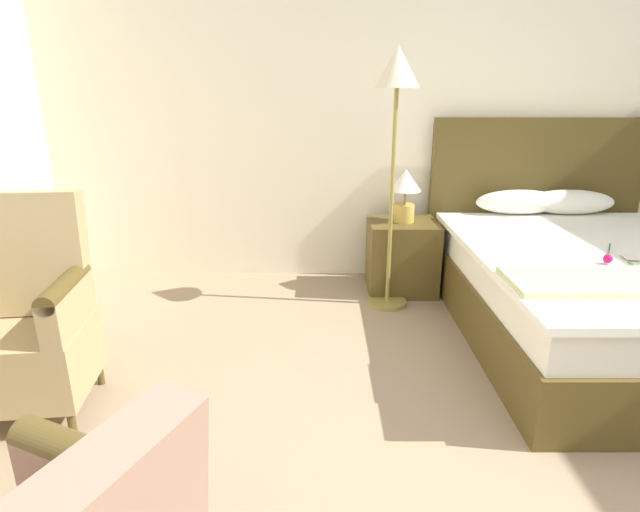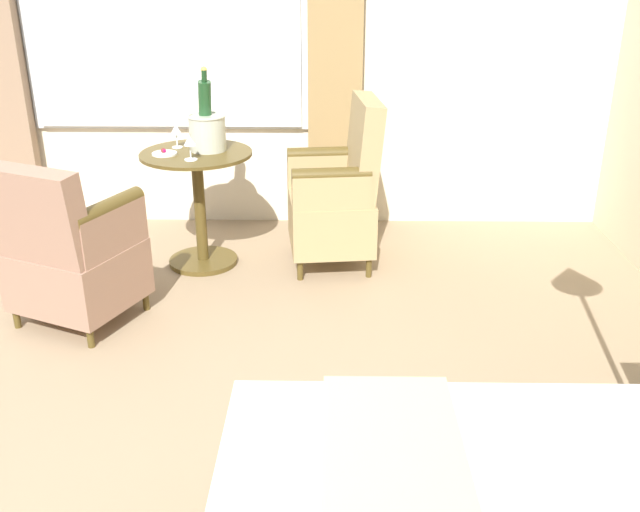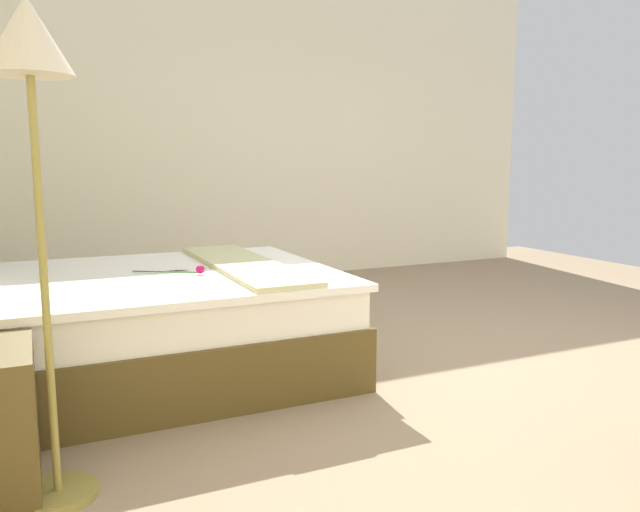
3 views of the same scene
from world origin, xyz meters
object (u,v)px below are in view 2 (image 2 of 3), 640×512
(side_table_round, at_px, (199,199))
(armchair_by_window, at_px, (338,196))
(wine_glass_near_edge, at_px, (190,143))
(wine_glass_near_bucket, at_px, (176,131))
(armchair_facing_bed, at_px, (69,253))
(champagne_bucket, at_px, (207,127))
(snack_plate, at_px, (164,153))

(side_table_round, bearing_deg, armchair_by_window, 92.03)
(wine_glass_near_edge, distance_m, armchair_by_window, 0.95)
(wine_glass_near_bucket, bearing_deg, armchair_facing_bed, -24.67)
(champagne_bucket, xyz_separation_m, armchair_facing_bed, (0.83, -0.60, -0.46))
(side_table_round, relative_size, wine_glass_near_bucket, 4.97)
(wine_glass_near_bucket, height_order, snack_plate, wine_glass_near_bucket)
(wine_glass_near_bucket, bearing_deg, champagne_bucket, 75.41)
(snack_plate, bearing_deg, side_table_round, 108.13)
(side_table_round, bearing_deg, snack_plate, -71.87)
(champagne_bucket, xyz_separation_m, snack_plate, (0.11, -0.24, -0.13))
(champagne_bucket, distance_m, armchair_facing_bed, 1.13)
(wine_glass_near_edge, distance_m, snack_plate, 0.23)
(side_table_round, xyz_separation_m, wine_glass_near_edge, (0.17, 0.00, 0.40))
(champagne_bucket, height_order, armchair_by_window, champagne_bucket)
(armchair_by_window, height_order, armchair_facing_bed, armchair_by_window)
(champagne_bucket, xyz_separation_m, wine_glass_near_edge, (0.23, -0.06, -0.04))
(side_table_round, distance_m, armchair_by_window, 0.85)
(champagne_bucket, height_order, armchair_facing_bed, champagne_bucket)
(champagne_bucket, bearing_deg, side_table_round, -52.21)
(side_table_round, distance_m, armchair_facing_bed, 0.95)
(armchair_facing_bed, bearing_deg, side_table_round, 145.52)
(armchair_by_window, relative_size, armchair_facing_bed, 1.16)
(snack_plate, height_order, armchair_facing_bed, armchair_facing_bed)
(side_table_round, relative_size, armchair_by_window, 0.70)
(champagne_bucket, relative_size, armchair_facing_bed, 0.55)
(champagne_bucket, bearing_deg, wine_glass_near_bucket, -104.59)
(wine_glass_near_bucket, relative_size, wine_glass_near_edge, 1.01)
(wine_glass_near_bucket, relative_size, armchair_by_window, 0.14)
(wine_glass_near_edge, height_order, armchair_facing_bed, armchair_facing_bed)
(side_table_round, height_order, armchair_by_window, armchair_by_window)
(snack_plate, distance_m, armchair_facing_bed, 0.88)
(champagne_bucket, height_order, snack_plate, champagne_bucket)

